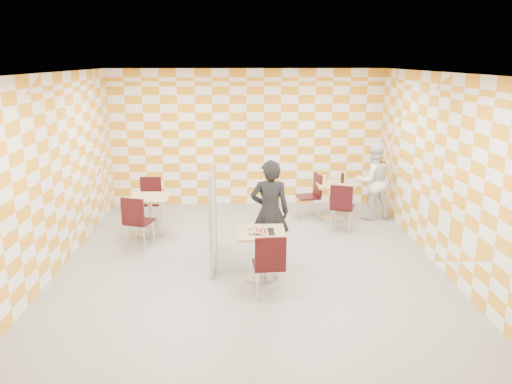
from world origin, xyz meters
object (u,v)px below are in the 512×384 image
(second_table, at_px, (334,195))
(chair_main_front, at_px, (269,261))
(empty_table, at_px, (150,209))
(man_white, at_px, (373,181))
(soda_bottle, at_px, (343,178))
(chair_empty_near, at_px, (136,218))
(man_dark, at_px, (270,212))
(chair_second_side, at_px, (312,192))
(partition, at_px, (213,215))
(sport_bottle, at_px, (324,178))
(chair_second_front, at_px, (342,204))
(main_table, at_px, (261,247))
(chair_empty_far, at_px, (150,197))

(second_table, xyz_separation_m, chair_main_front, (-1.51, -3.47, 0.04))
(empty_table, relative_size, man_white, 0.47)
(man_white, bearing_deg, soda_bottle, -12.63)
(empty_table, relative_size, chair_empty_near, 0.81)
(empty_table, xyz_separation_m, man_dark, (2.14, -1.35, 0.34))
(soda_bottle, bearing_deg, chair_second_side, 175.04)
(partition, distance_m, man_white, 3.83)
(chair_empty_near, relative_size, man_dark, 0.55)
(soda_bottle, bearing_deg, sport_bottle, 170.25)
(second_table, relative_size, partition, 0.48)
(second_table, bearing_deg, chair_second_front, -88.82)
(soda_bottle, bearing_deg, chair_main_front, -115.60)
(main_table, relative_size, soda_bottle, 3.26)
(main_table, xyz_separation_m, second_table, (1.60, 2.84, 0.00))
(chair_empty_far, distance_m, partition, 2.45)
(chair_main_front, distance_m, chair_empty_far, 3.98)
(man_dark, distance_m, man_white, 3.18)
(chair_second_side, relative_size, man_dark, 0.55)
(empty_table, xyz_separation_m, chair_empty_near, (-0.12, -0.64, 0.04))
(partition, bearing_deg, chair_empty_near, 154.05)
(chair_second_side, height_order, partition, partition)
(chair_main_front, bearing_deg, chair_empty_near, 138.11)
(chair_empty_far, bearing_deg, empty_table, -80.80)
(chair_empty_near, xyz_separation_m, chair_empty_far, (0.01, 1.37, 0.00))
(chair_main_front, distance_m, chair_second_side, 3.74)
(chair_empty_near, bearing_deg, chair_main_front, -41.89)
(second_table, relative_size, sport_bottle, 3.75)
(empty_table, relative_size, sport_bottle, 3.75)
(man_white, bearing_deg, second_table, -7.87)
(second_table, bearing_deg, chair_empty_near, -157.86)
(chair_second_front, height_order, man_dark, man_dark)
(soda_bottle, bearing_deg, main_table, -121.53)
(chair_second_front, bearing_deg, second_table, 91.18)
(main_table, xyz_separation_m, soda_bottle, (1.78, 2.90, 0.34))
(partition, distance_m, man_dark, 0.90)
(chair_main_front, distance_m, man_dark, 1.29)
(man_dark, bearing_deg, chair_second_side, -112.17)
(partition, bearing_deg, chair_second_side, 49.92)
(second_table, bearing_deg, partition, -137.16)
(partition, relative_size, soda_bottle, 6.74)
(chair_main_front, xyz_separation_m, chair_second_front, (1.53, 2.71, 0.00))
(chair_empty_near, bearing_deg, chair_empty_far, 89.75)
(man_dark, height_order, man_white, man_dark)
(second_table, distance_m, man_dark, 2.66)
(chair_second_side, distance_m, sport_bottle, 0.38)
(chair_main_front, height_order, chair_second_side, same)
(chair_second_side, xyz_separation_m, chair_empty_near, (-3.28, -1.62, 0.00))
(chair_empty_far, bearing_deg, man_dark, -42.69)
(chair_second_front, bearing_deg, sport_bottle, 102.76)
(empty_table, distance_m, chair_empty_far, 0.74)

